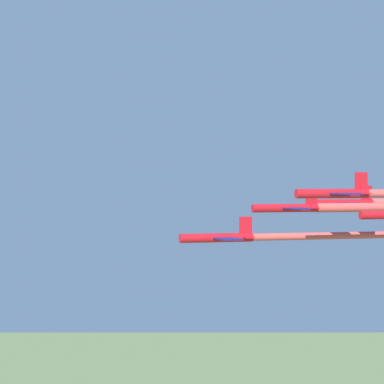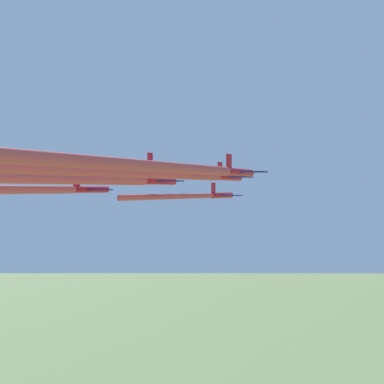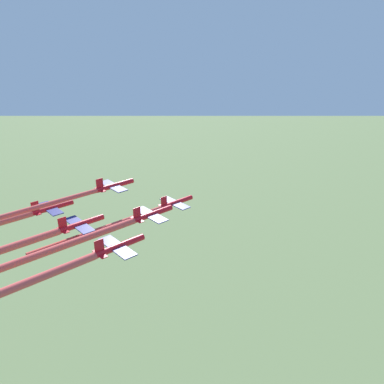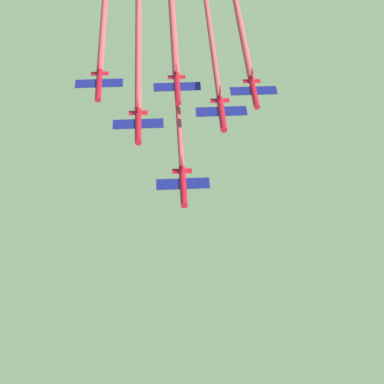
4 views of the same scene
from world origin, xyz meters
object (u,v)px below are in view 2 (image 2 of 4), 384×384
at_px(jet_0, 221,195).
at_px(jet_2, 228,177).
at_px(jet_1, 160,167).
at_px(jet_4, 158,181).
at_px(jet_5, 238,172).
at_px(jet_3, 90,189).

relative_size(jet_0, jet_2, 1.00).
height_order(jet_1, jet_2, jet_1).
xyz_separation_m(jet_4, jet_5, (-1.13, -13.62, 1.21)).
height_order(jet_0, jet_3, jet_3).
relative_size(jet_1, jet_3, 1.00).
relative_size(jet_0, jet_1, 1.00).
bearing_deg(jet_5, jet_1, 150.46).
distance_m(jet_1, jet_5, 23.61).
height_order(jet_2, jet_5, jet_5).
relative_size(jet_2, jet_4, 1.00).
distance_m(jet_0, jet_3, 26.98).
height_order(jet_0, jet_1, jet_1).
xyz_separation_m(jet_0, jet_5, (-24.28, -11.70, 3.68)).
distance_m(jet_0, jet_4, 23.37).
distance_m(jet_3, jet_4, 13.73).
relative_size(jet_0, jet_5, 1.00).
distance_m(jet_0, jet_2, 13.86).
distance_m(jet_1, jet_3, 14.08).
bearing_deg(jet_4, jet_1, 120.47).
xyz_separation_m(jet_1, jet_2, (-1.13, -13.62, -1.98)).
bearing_deg(jet_2, jet_5, -59.53).
bearing_deg(jet_4, jet_3, -180.00).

